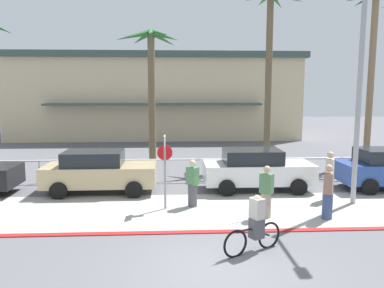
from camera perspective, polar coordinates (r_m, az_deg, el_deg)
ground_plane at (r=18.86m, az=0.15°, el=-4.49°), size 80.00×80.00×0.00m
sidewalk_strip at (r=13.27m, az=1.54°, el=-9.85°), size 44.00×4.00×0.02m
curb_paint at (r=11.39m, az=2.36°, el=-12.91°), size 44.00×0.24×0.03m
building_backdrop at (r=35.15m, az=-5.31°, el=7.14°), size 24.49×10.88×7.12m
rail_fence at (r=17.23m, az=0.42°, el=-2.84°), size 22.97×0.08×1.04m
stop_sign_bike_lane at (r=13.08m, az=-4.05°, el=-2.60°), size 0.52×0.56×2.56m
streetlight_curb at (r=14.48m, az=24.08°, el=8.09°), size 0.24×2.54×7.50m
palm_tree_1 at (r=19.81m, az=-6.12°, el=11.67°), size 3.19×2.77×7.10m
palm_tree_2 at (r=21.84m, az=11.45°, el=14.88°), size 3.62×2.98×9.34m
palm_tree_3 at (r=24.00m, az=25.30°, el=13.29°), size 3.26×2.94×9.46m
car_tan_1 at (r=15.78m, az=-13.67°, el=-3.96°), size 4.40×2.02×1.69m
car_white_2 at (r=15.96m, az=9.57°, el=-3.71°), size 4.40×2.02×1.69m
cyclist_black_0 at (r=10.03m, az=9.38°, el=-11.81°), size 1.63×0.91×1.50m
pedestrian_0 at (r=13.50m, az=0.08°, el=-6.16°), size 0.47×0.46×1.68m
pedestrian_1 at (r=15.13m, az=19.74°, el=-4.74°), size 0.44×0.48×1.85m
pedestrian_2 at (r=12.95m, az=19.54°, el=-7.01°), size 0.43×0.47×1.77m
pedestrian_3 at (r=12.59m, az=10.99°, el=-7.28°), size 0.47×0.46×1.71m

